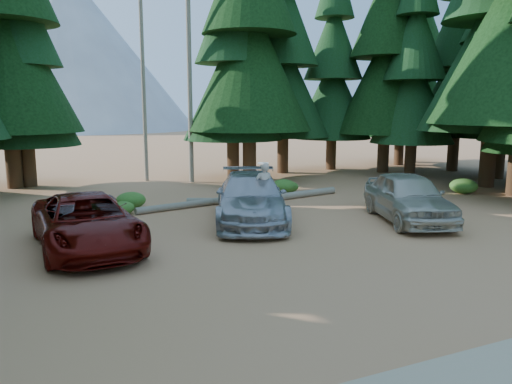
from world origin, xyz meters
The scene contains 19 objects.
ground centered at (0.00, 0.00, 0.00)m, with size 160.00×160.00×0.00m, color #BC804F.
forest_belt_north centered at (0.00, 15.00, 0.00)m, with size 36.00×7.00×22.00m, color black, non-canonical shape.
snag_front centered at (0.80, 14.50, 6.00)m, with size 0.24×0.24×12.00m, color gray.
snag_back centered at (-1.20, 16.00, 5.00)m, with size 0.20×0.20×10.00m, color gray.
mountain_peak centered at (-2.59, 88.23, 12.71)m, with size 48.00×50.00×28.00m.
red_pickup centered at (-5.38, 3.76, 0.74)m, with size 2.45×5.32×1.48m, color #5A0C07.
silver_minivan_center centered at (-0.03, 4.93, 0.81)m, with size 2.27×5.60×1.62m, color #ABADB3.
silver_minivan_right centered at (4.86, 2.89, 0.83)m, with size 1.95×4.86×1.65m, color beige.
frisbee_player centered at (0.24, 4.50, 1.21)m, with size 0.65×0.47×1.69m.
log_left centered at (-1.59, 8.01, 0.13)m, with size 0.26×0.26×3.64m, color gray.
log_mid centered at (0.33, 8.04, 0.13)m, with size 0.27×0.27×3.25m, color gray.
log_right centered at (3.40, 8.20, 0.14)m, with size 0.29×0.29×4.51m, color gray.
shrub_far_left centered at (-6.26, 8.36, 0.25)m, with size 0.91×0.91×0.50m, color #32651E.
shrub_left centered at (-3.77, 7.94, 0.23)m, with size 0.85×0.85×0.46m, color #32651E.
shrub_center_left centered at (-3.29, 8.96, 0.31)m, with size 1.12×1.12×0.62m, color #32651E.
shrub_center_right centered at (1.63, 9.77, 0.26)m, with size 0.95×0.95×0.53m, color #32651E.
shrub_right centered at (3.95, 9.76, 0.25)m, with size 0.89×0.89×0.49m, color #32651E.
shrub_far_right centered at (3.64, 9.67, 0.31)m, with size 1.11×1.11×0.61m, color #32651E.
shrub_edge_east centered at (10.94, 6.24, 0.33)m, with size 1.21×1.21×0.66m, color #32651E.
Camera 1 is at (-6.56, -10.10, 3.79)m, focal length 35.00 mm.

